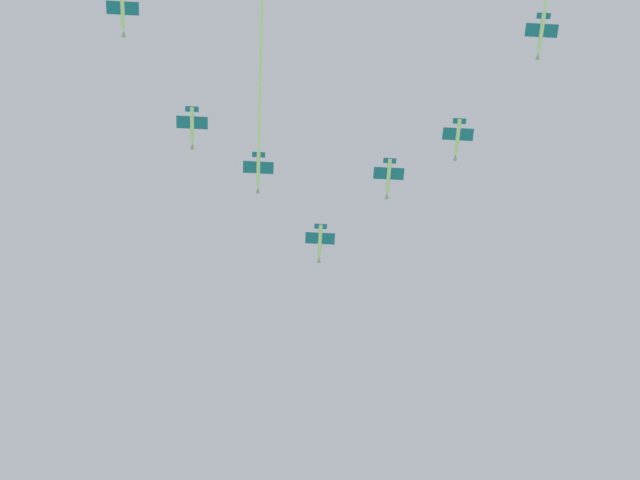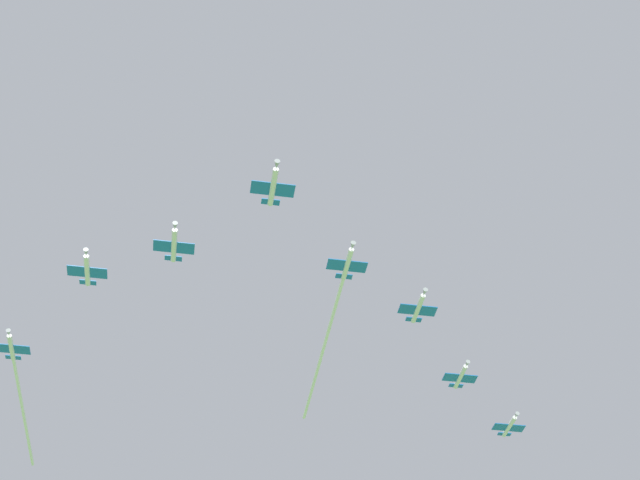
% 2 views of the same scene
% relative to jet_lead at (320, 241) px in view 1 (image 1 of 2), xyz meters
% --- Properties ---
extents(jet_lead, '(12.23, 9.10, 2.53)m').
position_rel_jet_lead_xyz_m(jet_lead, '(0.00, 0.00, 0.00)').
color(jet_lead, white).
extents(jet_port_inner, '(70.89, 16.66, 2.53)m').
position_rel_jet_lead_xyz_m(jet_port_inner, '(45.47, -10.36, -0.13)').
color(jet_port_inner, white).
extents(jet_starboard_inner, '(12.23, 9.10, 2.53)m').
position_rel_jet_lead_xyz_m(jet_starboard_inner, '(16.81, 21.88, 0.13)').
color(jet_starboard_inner, white).
extents(jet_port_outer, '(12.23, 9.10, 2.53)m').
position_rel_jet_lead_xyz_m(jet_port_outer, '(38.76, -30.37, -0.81)').
color(jet_port_outer, white).
extents(jet_starboard_outer, '(12.23, 9.10, 2.53)m').
position_rel_jet_lead_xyz_m(jet_starboard_outer, '(25.33, 42.22, 0.81)').
color(jet_starboard_outer, white).
extents(jet_center_rear, '(12.23, 9.10, 2.53)m').
position_rel_jet_lead_xyz_m(jet_center_rear, '(70.88, -43.20, 1.48)').
color(jet_center_rear, white).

